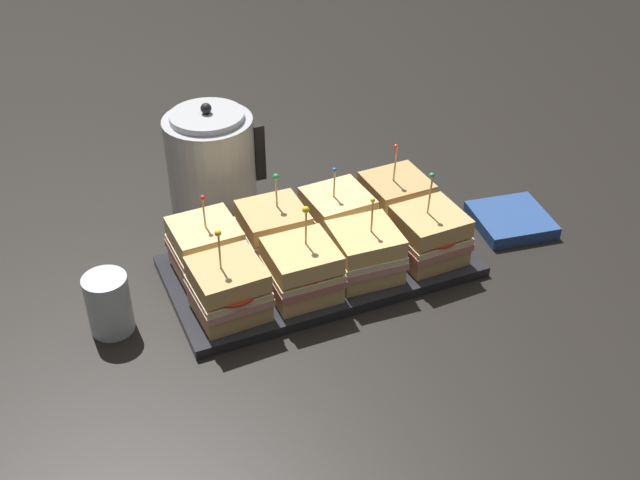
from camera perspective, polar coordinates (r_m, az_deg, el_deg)
ground_plane at (r=1.40m, az=-0.00°, el=-2.17°), size 6.00×6.00×0.00m
serving_platter at (r=1.40m, az=-0.00°, el=-1.88°), size 0.53×0.26×0.02m
sandwich_front_far_left at (r=1.27m, az=-6.52°, el=-3.50°), size 0.12×0.12×0.16m
sandwich_front_center_left at (r=1.30m, az=-1.30°, el=-2.18°), size 0.11×0.11×0.16m
sandwich_front_center_right at (r=1.34m, az=3.21°, el=-0.88°), size 0.12×0.12×0.15m
sandwich_front_far_right at (r=1.39m, az=7.78°, el=0.32°), size 0.12×0.12×0.17m
sandwich_back_far_left at (r=1.36m, az=-8.11°, el=-0.55°), size 0.12×0.12×0.15m
sandwich_back_center_left at (r=1.39m, az=-3.32°, el=0.63°), size 0.11×0.12×0.15m
sandwich_back_center_right at (r=1.44m, az=1.25°, el=1.80°), size 0.12×0.12×0.14m
sandwich_back_far_right at (r=1.48m, az=5.42°, el=2.82°), size 0.12×0.12×0.16m
kettle_steel at (r=1.53m, az=-7.73°, el=5.43°), size 0.19×0.17×0.22m
drinking_glass at (r=1.30m, az=-14.79°, el=-4.41°), size 0.07×0.07×0.10m
napkin_stack at (r=1.55m, az=13.43°, el=1.39°), size 0.15×0.15×0.02m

